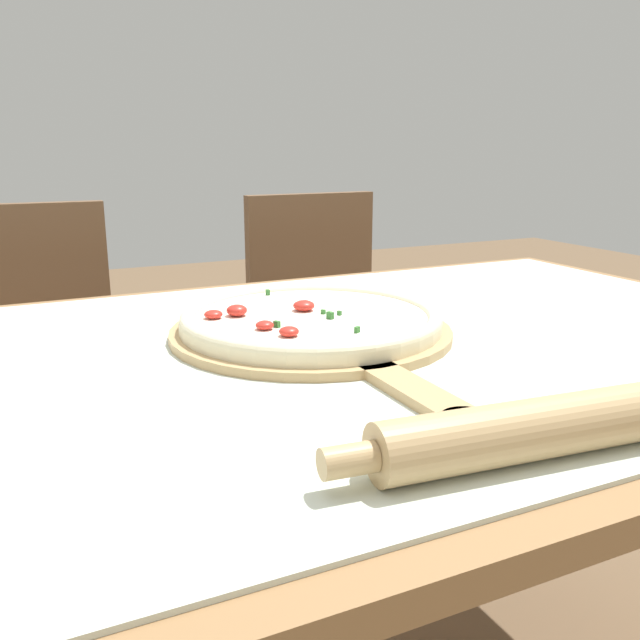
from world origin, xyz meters
TOP-DOWN VIEW (x-y plane):
  - dining_table at (0.00, 0.00)m, footprint 1.50×0.96m
  - towel_cloth at (0.00, 0.00)m, footprint 1.42×0.88m
  - pizza_peel at (-0.03, 0.04)m, footprint 0.40×0.58m
  - pizza at (-0.04, 0.06)m, footprint 0.37×0.37m
  - rolling_pin at (-0.00, -0.38)m, footprint 0.44×0.09m
  - chair_left at (-0.38, 0.85)m, footprint 0.41×0.41m
  - chair_right at (0.37, 0.85)m, footprint 0.41×0.41m

SIDE VIEW (x-z plane):
  - chair_left at x=-0.38m, z-range 0.07..0.95m
  - chair_right at x=0.37m, z-range 0.07..0.95m
  - dining_table at x=0.00m, z-range 0.28..1.02m
  - towel_cloth at x=0.00m, z-range 0.75..0.75m
  - pizza_peel at x=-0.03m, z-range 0.75..0.76m
  - pizza at x=-0.04m, z-range 0.76..0.79m
  - rolling_pin at x=0.00m, z-range 0.75..0.81m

